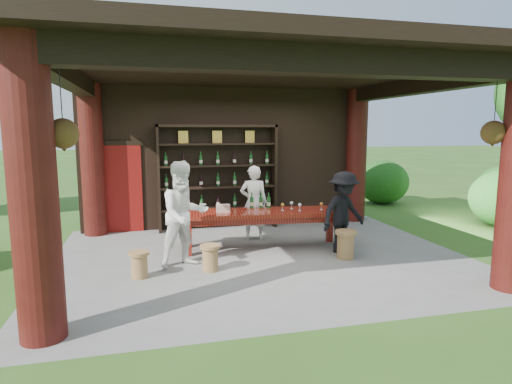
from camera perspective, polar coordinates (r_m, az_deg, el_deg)
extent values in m
plane|color=#2D5119|center=(7.95, 0.70, -8.64)|extent=(90.00, 90.00, 0.00)
cube|color=slate|center=(7.97, 0.70, -8.98)|extent=(7.40, 5.90, 0.10)
cube|color=black|center=(10.31, -3.15, 4.60)|extent=(7.00, 0.18, 3.30)
cube|color=maroon|center=(10.12, -17.63, 0.45)|extent=(0.95, 0.06, 2.00)
cylinder|color=#380C0A|center=(5.15, -27.56, -0.14)|extent=(0.50, 0.50, 3.30)
cylinder|color=#380C0A|center=(10.01, -20.98, 3.95)|extent=(0.50, 0.50, 3.30)
cylinder|color=#380C0A|center=(11.15, 13.21, 4.68)|extent=(0.50, 0.50, 3.30)
cube|color=black|center=(5.38, 7.52, 17.10)|extent=(6.70, 0.35, 0.35)
cube|color=black|center=(7.51, -23.99, 13.97)|extent=(0.30, 5.20, 0.30)
cube|color=black|center=(8.98, 21.15, 13.09)|extent=(0.30, 5.20, 0.30)
cube|color=black|center=(7.68, 0.75, 16.41)|extent=(7.50, 6.00, 0.20)
cylinder|color=black|center=(5.25, -24.54, 10.88)|extent=(0.01, 0.01, 0.75)
cone|color=black|center=(5.24, -24.24, 5.92)|extent=(0.32, 0.32, 0.18)
sphere|color=#1E5919|center=(5.24, -24.31, 7.12)|extent=(0.34, 0.34, 0.34)
cylinder|color=black|center=(7.03, 29.29, 9.75)|extent=(0.01, 0.01, 0.75)
cone|color=black|center=(7.03, 29.03, 6.05)|extent=(0.32, 0.32, 0.18)
sphere|color=#1E5919|center=(7.03, 29.09, 6.94)|extent=(0.34, 0.34, 0.34)
cube|color=#53130B|center=(8.35, 0.96, -2.79)|extent=(3.21, 1.12, 0.08)
cube|color=#53130B|center=(8.37, 0.96, -3.46)|extent=(2.99, 0.95, 0.12)
cube|color=#53130B|center=(8.04, -9.02, -6.08)|extent=(0.13, 0.13, 0.67)
cube|color=#53130B|center=(8.49, 11.03, -5.35)|extent=(0.13, 0.13, 0.67)
cube|color=#53130B|center=(8.63, -8.96, -5.08)|extent=(0.13, 0.13, 0.67)
cube|color=#53130B|center=(9.05, 9.78, -4.46)|extent=(0.13, 0.13, 0.67)
cylinder|color=olive|center=(7.19, -6.13, -8.93)|extent=(0.26, 0.26, 0.39)
cylinder|color=olive|center=(7.13, -6.16, -7.25)|extent=(0.33, 0.33, 0.05)
cylinder|color=olive|center=(7.99, 11.85, -7.07)|extent=(0.31, 0.31, 0.45)
cylinder|color=olive|center=(7.92, 11.91, -5.29)|extent=(0.39, 0.39, 0.06)
cylinder|color=olive|center=(7.08, -15.28, -9.53)|extent=(0.26, 0.26, 0.37)
cylinder|color=olive|center=(7.02, -15.35, -7.87)|extent=(0.32, 0.32, 0.05)
imported|color=white|center=(9.04, -0.31, -1.42)|extent=(0.65, 0.50, 1.58)
imported|color=white|center=(7.33, -9.57, -2.98)|extent=(1.05, 0.92, 1.80)
imported|color=black|center=(8.20, 11.57, -2.71)|extent=(1.14, 0.89, 1.55)
cube|color=#BF6672|center=(8.25, -4.40, -2.17)|extent=(0.28, 0.21, 0.14)
ellipsoid|color=#194C14|center=(11.88, 30.17, -1.23)|extent=(1.60, 1.60, 1.36)
ellipsoid|color=#194C14|center=(14.04, 16.51, 0.88)|extent=(1.60, 1.60, 1.36)
ellipsoid|color=#194C14|center=(14.51, 30.10, 0.17)|extent=(1.50, 1.50, 1.27)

